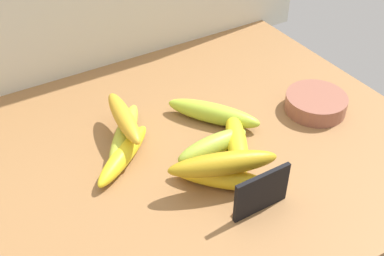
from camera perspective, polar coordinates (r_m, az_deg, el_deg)
name	(u,v)px	position (r cm, az deg, el deg)	size (l,w,h in cm)	color
counter_top	(158,166)	(94.87, -4.08, -4.53)	(110.00, 76.00, 3.00)	olive
chalkboard_sign	(261,194)	(82.85, 8.24, -7.74)	(11.00, 1.80, 8.40)	black
fruit_bowl	(316,103)	(108.71, 14.54, 2.90)	(13.42, 13.42, 3.75)	#915543
banana_0	(237,142)	(95.00, 5.35, -1.70)	(19.27, 4.00, 4.00)	yellow
banana_1	(123,155)	(93.02, -8.18, -3.18)	(18.46, 3.65, 3.65)	yellow
banana_2	(213,113)	(101.81, 2.53, 1.77)	(20.67, 4.38, 4.38)	#A6C334
banana_3	(221,177)	(87.53, 3.43, -5.90)	(18.54, 3.96, 3.96)	yellow
banana_4	(213,146)	(93.75, 2.52, -2.11)	(16.14, 4.20, 4.20)	#96AE37
banana_5	(124,136)	(97.29, -8.09, -0.91)	(20.58, 3.79, 3.79)	#AEBC36
banana_6	(124,117)	(95.89, -8.14, 1.25)	(17.64, 3.64, 3.64)	gold
banana_7	(223,164)	(84.23, 3.71, -4.27)	(19.77, 4.17, 4.17)	#BB931A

